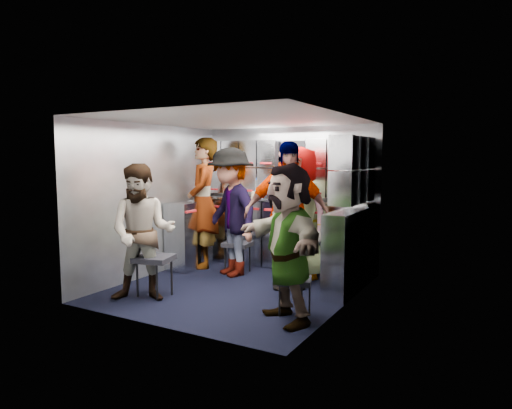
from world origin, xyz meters
The scene contains 29 objects.
floor centered at (0.00, 0.00, 0.00)m, with size 3.00×3.00×0.00m, color black.
wall_back centered at (0.00, 1.50, 1.05)m, with size 2.80×0.04×2.10m, color gray.
wall_left centered at (-1.40, 0.00, 1.05)m, with size 0.04×3.00×2.10m, color gray.
wall_right centered at (1.40, 0.00, 1.05)m, with size 0.04×3.00×2.10m, color gray.
ceiling centered at (0.00, 0.00, 2.10)m, with size 2.80×3.00×0.02m, color silver.
cart_bank_back centered at (0.00, 1.29, 0.49)m, with size 2.68×0.38×0.99m, color #A0A5B0.
cart_bank_left centered at (-1.19, 0.56, 0.49)m, with size 0.38×0.76×0.99m, color #A0A5B0.
counter centered at (0.00, 1.29, 1.01)m, with size 2.68×0.42×0.03m, color #AFB1B6.
locker_bank_back centered at (0.00, 1.35, 1.49)m, with size 2.68×0.28×0.82m, color #A0A5B0.
locker_bank_right centered at (1.25, 0.70, 1.49)m, with size 0.28×1.00×0.82m, color #A0A5B0.
right_cabinet centered at (1.25, 0.60, 0.50)m, with size 0.28×1.20×1.00m, color #A0A5B0.
coffee_niche centered at (0.18, 1.41, 1.47)m, with size 0.46×0.16×0.84m, color black, non-canonical shape.
red_latch_strip centered at (0.00, 1.09, 0.88)m, with size 2.60×0.02×0.03m, color #A2151A.
jump_seat_near_left centered at (-0.68, -0.76, 0.43)m, with size 0.49×0.48×0.48m.
jump_seat_mid_left centered at (-0.42, 0.69, 0.39)m, with size 0.41×0.39×0.44m.
jump_seat_center centered at (0.48, 1.01, 0.43)m, with size 0.53×0.52×0.48m.
jump_seat_mid_right centered at (0.51, 0.56, 0.40)m, with size 0.42×0.41×0.45m.
jump_seat_near_right centered at (1.05, -0.56, 0.35)m, with size 0.42×0.41×0.40m.
attendant_standing centered at (-1.05, 0.74, 0.97)m, with size 0.71×0.46×1.94m, color black.
attendant_arc_a centered at (-0.68, -0.94, 0.79)m, with size 0.77×0.60×1.58m, color black.
attendant_arc_b centered at (-0.42, 0.51, 0.89)m, with size 1.15×0.66×1.78m, color black.
attendant_arc_c centered at (0.48, 0.83, 0.89)m, with size 0.87×0.57×1.79m, color black.
attendant_arc_d centered at (0.51, 0.38, 0.92)m, with size 1.08×0.45×1.85m, color black.
attendant_arc_e centered at (1.05, -0.74, 0.80)m, with size 1.48×0.47×1.59m, color black.
bottle_left centered at (-0.41, 1.24, 1.17)m, with size 0.07×0.07×0.28m, color white.
bottle_mid centered at (-0.34, 1.24, 1.14)m, with size 0.07×0.07×0.22m, color white.
bottle_right centered at (0.99, 1.24, 1.15)m, with size 0.06×0.06×0.24m, color white.
cup_left centered at (-0.46, 1.23, 1.08)m, with size 0.08×0.08×0.10m, color tan.
cup_right centered at (0.53, 1.23, 1.08)m, with size 0.08×0.08×0.10m, color tan.
Camera 1 is at (2.96, -4.79, 1.64)m, focal length 32.00 mm.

